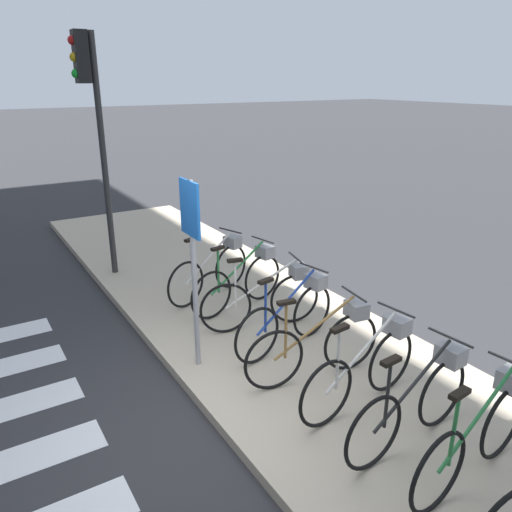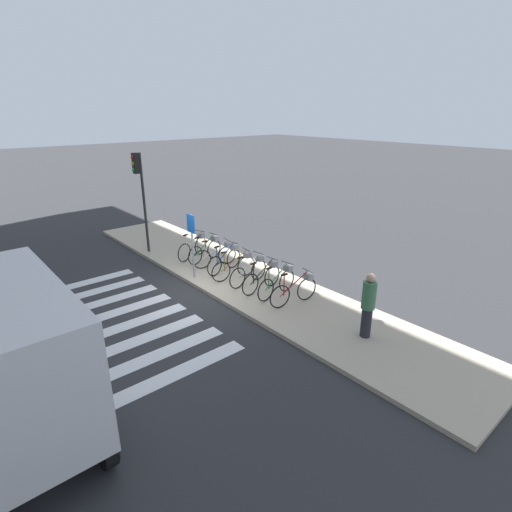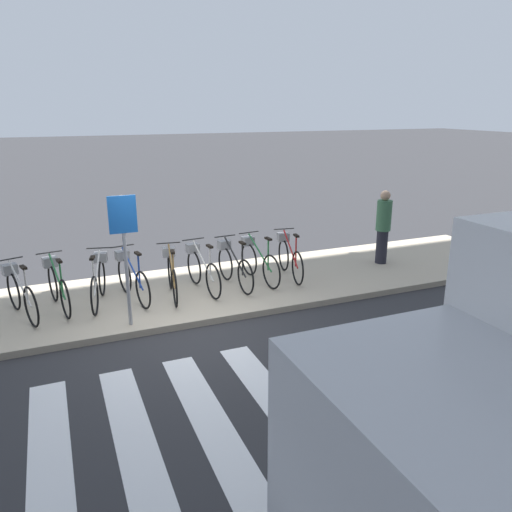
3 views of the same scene
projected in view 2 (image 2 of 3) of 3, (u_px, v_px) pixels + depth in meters
The scene contains 15 objects.
ground_plane at pixel (202, 292), 12.73m from camera, with size 120.00×120.00×0.00m, color #2D2D30.
sidewalk at pixel (239, 278), 13.63m from camera, with size 16.73×3.01×0.12m.
road_crosswalk at pixel (30, 349), 9.68m from camera, with size 6.75×8.00×0.01m.
parked_bicycle_0 at pixel (194, 246), 15.22m from camera, with size 0.65×1.60×1.02m.
parked_bicycle_1 at pixel (207, 249), 14.89m from camera, with size 0.49×1.65×1.02m.
parked_bicycle_2 at pixel (217, 254), 14.36m from camera, with size 0.55×1.63×1.02m.
parked_bicycle_3 at pixel (226, 259), 13.92m from camera, with size 0.50×1.65×1.02m.
parked_bicycle_4 at pixel (236, 266), 13.32m from camera, with size 0.46×1.66×1.02m.
parked_bicycle_5 at pixel (250, 270), 12.93m from camera, with size 0.46×1.66×1.02m.
parked_bicycle_6 at pixel (264, 276), 12.45m from camera, with size 0.46×1.67×1.02m.
parked_bicycle_7 at pixel (279, 281), 12.10m from camera, with size 0.46×1.66×1.02m.
parked_bicycle_8 at pixel (296, 289), 11.58m from camera, with size 0.46×1.66×1.02m.
pedestrian at pixel (368, 304), 9.72m from camera, with size 0.34×0.34×1.70m.
traffic_light at pixel (140, 183), 14.99m from camera, with size 0.24×0.40×3.86m.
sign_post at pixel (192, 235), 13.00m from camera, with size 0.44×0.07×2.19m.
Camera 2 is at (9.88, -6.21, 5.48)m, focal length 28.00 mm.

